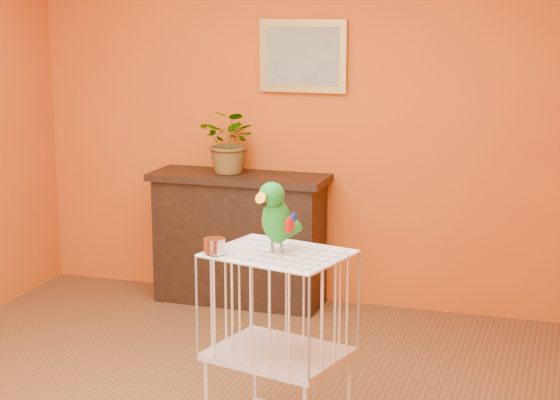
% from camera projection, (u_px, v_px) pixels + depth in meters
% --- Properties ---
extents(room_shell, '(4.50, 4.50, 4.50)m').
position_uv_depth(room_shell, '(169.00, 116.00, 4.40)').
color(room_shell, '#C85812').
rests_on(room_shell, ground).
extents(console_cabinet, '(1.26, 0.45, 0.93)m').
position_uv_depth(console_cabinet, '(239.00, 238.00, 6.64)').
color(console_cabinet, black).
rests_on(console_cabinet, ground).
extents(potted_plant, '(0.49, 0.53, 0.35)m').
position_uv_depth(potted_plant, '(233.00, 148.00, 6.57)').
color(potted_plant, '#26722D').
rests_on(potted_plant, console_cabinet).
extents(framed_picture, '(0.62, 0.04, 0.50)m').
position_uv_depth(framed_picture, '(303.00, 56.00, 6.43)').
color(framed_picture, '#AF8E3E').
rests_on(framed_picture, room_shell).
extents(birdcage, '(0.71, 0.61, 0.95)m').
position_uv_depth(birdcage, '(278.00, 344.00, 4.50)').
color(birdcage, beige).
rests_on(birdcage, ground).
extents(feed_cup, '(0.10, 0.10, 0.07)m').
position_uv_depth(feed_cup, '(214.00, 246.00, 4.37)').
color(feed_cup, silver).
rests_on(feed_cup, birdcage).
extents(parrot, '(0.19, 0.31, 0.34)m').
position_uv_depth(parrot, '(276.00, 216.00, 4.38)').
color(parrot, '#59544C').
rests_on(parrot, birdcage).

